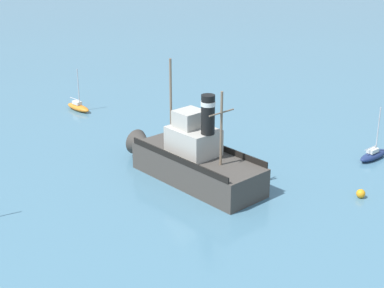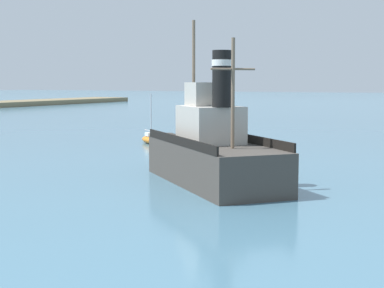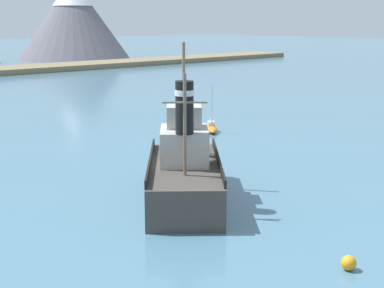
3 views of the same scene
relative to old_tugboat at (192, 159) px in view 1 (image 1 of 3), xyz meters
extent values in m
plane|color=#477289|center=(0.84, 0.28, -1.83)|extent=(600.00, 600.00, 0.00)
cube|color=#423D38|center=(-0.41, -0.46, -0.63)|extent=(11.29, 11.87, 2.40)
cone|color=#423D38|center=(4.40, 4.90, -0.63)|extent=(3.35, 3.36, 2.35)
cube|color=#B2ADA3|center=(-0.08, -0.09, 1.67)|extent=(4.90, 4.98, 2.20)
cube|color=#B2ADA3|center=(0.26, 0.29, 3.47)|extent=(2.97, 2.96, 1.40)
cylinder|color=black|center=(-1.21, -1.35, 4.37)|extent=(1.10, 1.10, 3.20)
cylinder|color=silver|center=(-1.21, -1.35, 5.27)|extent=(1.16, 1.16, 0.35)
cylinder|color=#75604C|center=(1.79, 2.00, 4.32)|extent=(0.20, 0.20, 7.50)
cylinder|color=#75604C|center=(-2.21, -2.47, 3.57)|extent=(0.20, 0.20, 6.00)
cylinder|color=#75604C|center=(-2.21, -2.47, 4.89)|extent=(2.02, 1.82, 0.12)
cube|color=black|center=(-2.02, 0.98, 0.82)|extent=(7.70, 8.57, 0.50)
cube|color=black|center=(1.19, -1.90, 0.82)|extent=(7.70, 8.57, 0.50)
ellipsoid|color=orange|center=(17.38, 14.87, -1.48)|extent=(3.23, 3.65, 0.70)
cube|color=silver|center=(17.51, 15.03, -0.95)|extent=(1.19, 1.26, 0.36)
cylinder|color=#B7B7BC|center=(17.19, 14.64, 0.97)|extent=(0.10, 0.10, 4.20)
cylinder|color=#B7B7BC|center=(17.76, 15.34, -0.58)|extent=(1.19, 1.45, 0.08)
ellipsoid|color=navy|center=(6.12, -15.98, -1.48)|extent=(3.54, 3.39, 0.70)
cube|color=silver|center=(5.97, -15.85, -0.95)|extent=(1.24, 1.22, 0.36)
cylinder|color=#B7B7BC|center=(6.34, -16.19, 0.97)|extent=(0.10, 0.10, 4.20)
cylinder|color=#B7B7BC|center=(5.68, -15.58, -0.58)|extent=(1.38, 1.28, 0.08)
sphere|color=orange|center=(-2.10, -13.55, -1.47)|extent=(0.71, 0.71, 0.71)
camera|label=1|loc=(-44.89, -4.59, 18.91)|focal=55.00mm
camera|label=2|loc=(-31.56, -15.26, 4.21)|focal=55.00mm
camera|label=3|loc=(-24.79, -27.10, 9.57)|focal=55.00mm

